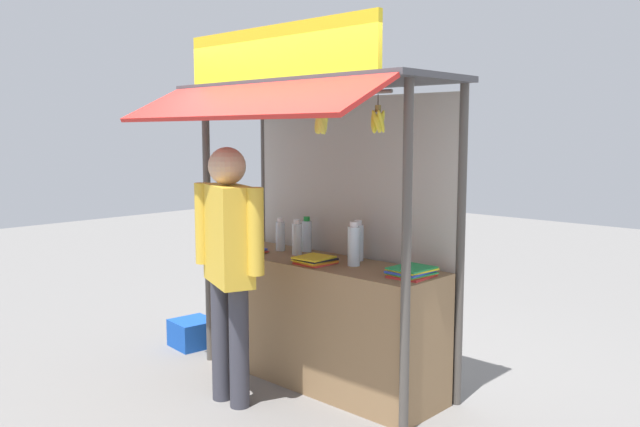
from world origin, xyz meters
name	(u,v)px	position (x,y,z in m)	size (l,w,h in m)	color
ground_plane	(320,380)	(0.00, 0.00, 0.00)	(20.00, 20.00, 0.00)	slate
stall_counter	(320,321)	(0.00, 0.00, 0.46)	(1.97, 0.57, 0.93)	olive
stall_structure	(324,179)	(0.00, 0.04, 1.53)	(2.17, 1.36, 2.58)	#4C4742
water_bottle_far_right	(307,235)	(-0.33, 0.20, 1.06)	(0.08, 0.08, 0.28)	silver
water_bottle_mid_right	(358,242)	(0.21, 0.18, 1.07)	(0.08, 0.08, 0.30)	silver
water_bottle_mid_left	(280,235)	(-0.50, 0.07, 1.05)	(0.07, 0.07, 0.26)	silver
water_bottle_right	(252,232)	(-0.90, 0.11, 1.04)	(0.06, 0.06, 0.23)	silver
water_bottle_left	(354,245)	(0.31, 0.02, 1.08)	(0.09, 0.09, 0.32)	silver
water_bottle_center	(297,238)	(-0.28, 0.04, 1.06)	(0.08, 0.08, 0.28)	silver
magazine_stack_back_right	(315,260)	(0.06, -0.12, 0.96)	(0.26, 0.27, 0.05)	red
magazine_stack_front_right	(250,251)	(-0.59, -0.17, 0.95)	(0.21, 0.25, 0.04)	orange
magazine_stack_far_left	(412,272)	(0.82, 0.01, 0.96)	(0.26, 0.31, 0.06)	red
banana_bunch_leftmost	(321,123)	(0.37, -0.38, 1.93)	(0.10, 0.10, 0.24)	#332D23
banana_bunch_inner_right	(378,121)	(0.83, -0.38, 1.94)	(0.10, 0.10, 0.24)	#332D23
vendor_person	(228,252)	(-0.18, -0.72, 1.07)	(0.67, 0.39, 1.78)	#383842
plastic_crate	(193,333)	(-1.37, -0.18, 0.12)	(0.34, 0.34, 0.24)	#194CB2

